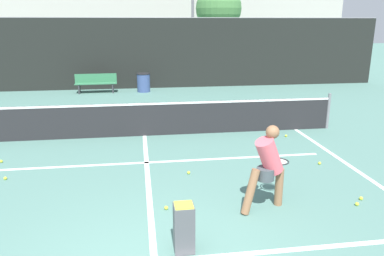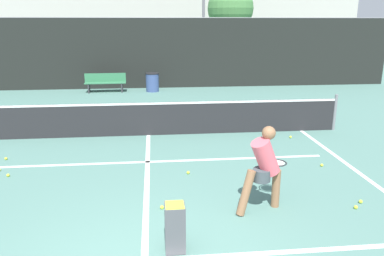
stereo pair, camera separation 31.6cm
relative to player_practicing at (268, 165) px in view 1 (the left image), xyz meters
name	(u,v)px [view 1 (the left image)]	position (x,y,z in m)	size (l,w,h in m)	color
court_service_line	(147,162)	(-1.98, 2.48, -0.80)	(8.25, 0.10, 0.01)	white
court_center_mark	(148,176)	(-1.98, 1.68, -0.80)	(0.10, 5.86, 0.01)	white
court_sideline_right	(348,165)	(2.53, 1.68, -0.80)	(0.10, 6.86, 0.01)	white
net	(144,118)	(-1.98, 4.61, -0.29)	(11.09, 0.09, 1.07)	slate
fence_back	(139,54)	(-1.98, 12.64, 0.85)	(24.00, 0.06, 3.33)	black
player_practicing	(268,165)	(0.00, 0.00, 0.00)	(1.08, 0.85, 1.49)	#8C6042
tennis_ball_scattered_0	(189,173)	(-1.12, 1.68, -0.77)	(0.07, 0.07, 0.07)	#D1E033
tennis_ball_scattered_1	(357,204)	(1.62, -0.16, -0.77)	(0.07, 0.07, 0.07)	#D1E033
tennis_ball_scattered_2	(361,198)	(1.81, 0.04, -0.77)	(0.07, 0.07, 0.07)	#D1E033
tennis_ball_scattered_3	(166,208)	(-1.71, 0.19, -0.77)	(0.07, 0.07, 0.07)	#D1E033
tennis_ball_scattered_4	(5,178)	(-4.87, 1.92, -0.77)	(0.07, 0.07, 0.07)	#D1E033
tennis_ball_scattered_5	(286,136)	(1.95, 3.93, -0.77)	(0.07, 0.07, 0.07)	#D1E033
tennis_ball_scattered_6	(1,161)	(-5.28, 2.96, -0.77)	(0.07, 0.07, 0.07)	#D1E033
tennis_ball_scattered_8	(320,163)	(1.89, 1.80, -0.77)	(0.07, 0.07, 0.07)	#D1E033
ball_hopper	(184,227)	(-1.55, -1.04, -0.43)	(0.28, 0.28, 0.71)	#4C4C51
courtside_bench	(96,82)	(-3.99, 11.65, -0.33)	(1.86, 0.44, 0.86)	#33724C
trash_bin	(144,82)	(-1.86, 11.65, -0.37)	(0.62, 0.62, 0.86)	#384C7F
parked_car	(53,72)	(-6.44, 14.64, -0.20)	(1.74, 4.02, 1.44)	maroon
tree_west	(219,9)	(3.66, 21.20, 3.21)	(3.20, 3.20, 5.63)	brown
building_far	(137,30)	(-1.98, 27.91, 1.69)	(36.00, 2.40, 4.99)	#B2ADA3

